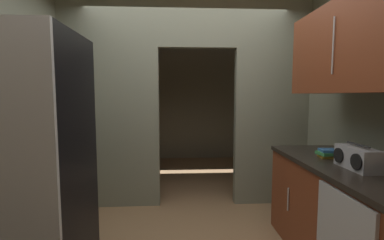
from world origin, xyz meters
name	(u,v)px	position (x,y,z in m)	size (l,w,h in m)	color
kitchen_partition	(184,91)	(-0.04, 1.24, 1.48)	(3.16, 0.12, 2.75)	gray
adjoining_room_shell	(184,98)	(0.00, 3.06, 1.38)	(3.16, 2.70, 2.75)	gray
refrigerator	(28,169)	(-1.16, -0.34, 0.93)	(0.72, 0.76, 1.85)	black
lower_cabinet_run	(347,218)	(1.24, -0.20, 0.44)	(0.68, 1.64, 0.89)	brown
upper_cabinet_counterside	(356,46)	(1.24, -0.20, 1.81)	(0.36, 1.48, 0.72)	brown
boombox	(357,158)	(1.20, -0.33, 0.97)	(0.16, 0.35, 0.19)	#B2B2B7
book_stack	(327,153)	(1.18, 0.04, 0.93)	(0.16, 0.16, 0.08)	gold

